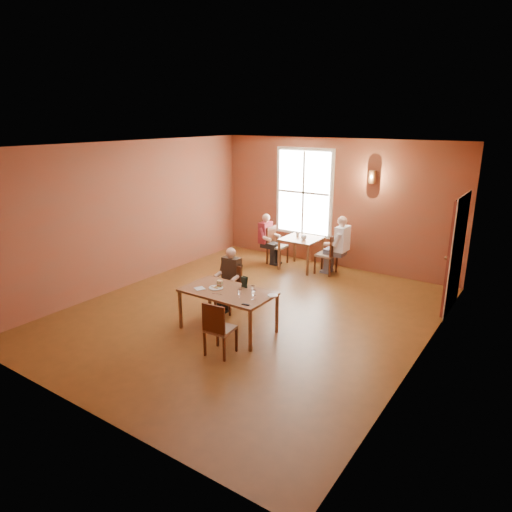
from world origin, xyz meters
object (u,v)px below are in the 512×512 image
Objects in this scene: diner_main at (227,283)px; diner_maroon at (277,240)px; main_table at (228,311)px; second_table at (301,253)px; chair_empty at (220,328)px; diner_white at (328,246)px; chair_diner_maroon at (278,246)px; chair_diner_white at (326,254)px; chair_diner_main at (228,289)px.

diner_maroon reaches higher than diner_main.
main_table is 3.65m from second_table.
chair_empty is 4.41m from second_table.
diner_white is 1.35m from chair_diner_maroon.
chair_empty is at bearing -176.05° from diner_white.
diner_white reaches higher than chair_diner_white.
diner_main is at bearing 118.90° from chair_empty.
second_table is 0.90× the size of chair_diner_white.
second_table is at bearing 90.00° from diner_white.
main_table is 1.16× the size of diner_white.
chair_empty is (0.89, -1.32, -0.13)m from diner_main.
diner_white is (0.59, 2.95, 0.23)m from chair_diner_main.
diner_white is at bearing 90.00° from chair_diner_maroon.
chair_diner_main is 1.62m from chair_empty.
chair_diner_main is 1.01× the size of second_table.
chair_diner_main is 3.05m from diner_maroon.
diner_white is (0.68, 0.00, 0.29)m from second_table.
diner_maroon is at bearing 90.00° from diner_white.
chair_empty reaches higher than second_table.
diner_maroon is (-1.36, 0.00, -0.06)m from diner_white.
diner_white is (-0.30, 4.30, 0.22)m from chair_empty.
diner_maroon reaches higher than chair_diner_white.
chair_empty is 0.95× the size of chair_diner_maroon.
chair_empty is 0.93× the size of chair_diner_white.
chair_diner_white is 1.30m from chair_diner_maroon.
chair_empty is 4.60m from chair_diner_maroon.
diner_main reaches higher than second_table.
main_table is 1.63× the size of chair_diner_white.
diner_maroon is at bearing -75.46° from chair_diner_main.
chair_diner_white is 0.19m from diner_white.
chair_diner_main reaches higher than main_table.
diner_white is 1.44× the size of chair_diner_maroon.
diner_white is at bearing 0.00° from second_table.
chair_diner_maroon is (-1.30, 0.00, -0.01)m from chair_diner_white.
chair_diner_white is at bearing 90.00° from diner_white.
diner_main reaches higher than chair_diner_maroon.
diner_white reaches higher than chair_empty.
diner_white is at bearing -101.40° from chair_diner_main.
diner_main is (0.00, -0.03, 0.14)m from chair_diner_main.
diner_main is at bearing 169.27° from chair_diner_white.
chair_diner_main is at bearing -88.35° from second_table.
main_table is at bearing 178.49° from diner_white.
chair_diner_main is at bearing 13.99° from chair_diner_maroon.
diner_main is at bearing 90.00° from chair_diner_main.
diner_maroon reaches higher than second_table.
diner_maroon reaches higher than chair_empty.
chair_empty is 0.73× the size of diner_maroon.
diner_white is at bearing 90.00° from diner_maroon.
chair_diner_maroon is (-1.63, 4.30, 0.02)m from chair_empty.
diner_main is (-0.50, 0.62, 0.20)m from main_table.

